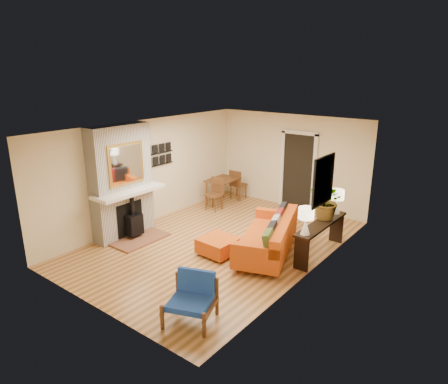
{
  "coord_description": "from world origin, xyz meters",
  "views": [
    {
      "loc": [
        5.17,
        -6.48,
        3.77
      ],
      "look_at": [
        0.0,
        0.2,
        1.15
      ],
      "focal_mm": 32.0,
      "sensor_mm": 36.0,
      "label": 1
    }
  ],
  "objects": [
    {
      "name": "fireplace",
      "position": [
        -2.0,
        -1.0,
        1.24
      ],
      "size": [
        1.09,
        1.68,
        2.6
      ],
      "color": "white",
      "rests_on": "ground"
    },
    {
      "name": "lamp_far",
      "position": [
        2.07,
        1.55,
        1.06
      ],
      "size": [
        0.3,
        0.3,
        0.54
      ],
      "color": "white",
      "rests_on": "console_table"
    },
    {
      "name": "console_table",
      "position": [
        2.07,
        0.82,
        0.58
      ],
      "size": [
        0.34,
        1.85,
        0.72
      ],
      "color": "black",
      "rests_on": "ground"
    },
    {
      "name": "room_shell",
      "position": [
        0.6,
        2.63,
        1.24
      ],
      "size": [
        6.5,
        6.5,
        6.5
      ],
      "color": "tan",
      "rests_on": "ground"
    },
    {
      "name": "blue_chair",
      "position": [
        1.46,
        -2.48,
        0.4
      ],
      "size": [
        0.92,
        0.91,
        0.75
      ],
      "color": "brown",
      "rests_on": "ground"
    },
    {
      "name": "ottoman",
      "position": [
        0.36,
        -0.47,
        0.21
      ],
      "size": [
        0.75,
        0.75,
        0.36
      ],
      "color": "silver",
      "rests_on": "ground"
    },
    {
      "name": "dining_table",
      "position": [
        -1.57,
        2.26,
        0.59
      ],
      "size": [
        0.75,
        1.67,
        0.9
      ],
      "color": "brown",
      "rests_on": "ground"
    },
    {
      "name": "lamp_near",
      "position": [
        2.07,
        0.07,
        1.06
      ],
      "size": [
        0.3,
        0.3,
        0.54
      ],
      "color": "white",
      "rests_on": "console_table"
    },
    {
      "name": "houseplant",
      "position": [
        2.06,
        1.08,
        1.13
      ],
      "size": [
        0.88,
        0.81,
        0.8
      ],
      "primitive_type": "imported",
      "rotation": [
        0.0,
        0.0,
        -0.31
      ],
      "color": "#1E5919",
      "rests_on": "console_table"
    },
    {
      "name": "sofa",
      "position": [
        1.23,
        0.21,
        0.38
      ],
      "size": [
        1.64,
        2.4,
        0.87
      ],
      "color": "silver",
      "rests_on": "ground"
    }
  ]
}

